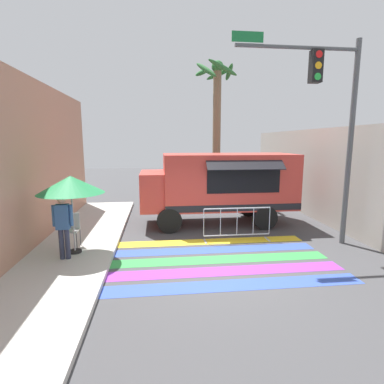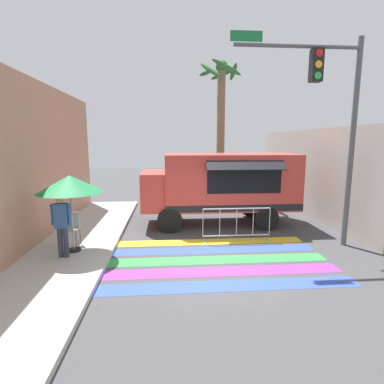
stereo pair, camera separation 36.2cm
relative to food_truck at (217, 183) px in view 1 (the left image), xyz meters
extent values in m
plane|color=#424244|center=(-0.79, -3.85, -1.64)|extent=(60.00, 60.00, 0.00)
cube|color=#B7B5AD|center=(-5.77, -3.85, -1.57)|extent=(4.40, 16.00, 0.13)
cube|color=#A39E93|center=(4.34, -0.85, 0.24)|extent=(0.20, 16.00, 3.76)
cube|color=#334FB2|center=(-0.79, -5.19, -1.63)|extent=(6.40, 0.56, 0.01)
cube|color=purple|center=(-0.79, -4.43, -1.63)|extent=(6.40, 0.56, 0.01)
cube|color=green|center=(-0.79, -3.67, -1.63)|extent=(6.40, 0.56, 0.01)
cube|color=#334FB2|center=(-0.79, -2.91, -1.63)|extent=(6.40, 0.56, 0.01)
cube|color=yellow|center=(-0.79, -2.15, -1.63)|extent=(6.40, 0.56, 0.01)
cube|color=#D13D33|center=(0.46, 0.01, 0.09)|extent=(5.01, 2.26, 2.07)
cube|color=#D13D33|center=(-2.05, 0.01, -0.25)|extent=(1.77, 2.08, 1.40)
cube|color=#1E232D|center=(-2.88, 0.01, 0.10)|extent=(0.06, 1.81, 0.53)
cube|color=black|center=(0.75, -1.14, 0.24)|extent=(2.65, 0.03, 0.93)
cube|color=black|center=(0.75, -1.34, 0.79)|extent=(2.75, 0.43, 0.31)
cube|color=black|center=(0.46, -1.13, -0.77)|extent=(5.01, 0.01, 0.24)
cylinder|color=black|center=(-1.90, -1.03, -1.19)|extent=(0.89, 0.22, 0.89)
cylinder|color=black|center=(-1.90, 1.04, -1.19)|extent=(0.89, 0.22, 0.89)
cylinder|color=black|center=(1.64, -1.03, -1.19)|extent=(0.89, 0.22, 0.89)
cylinder|color=black|center=(1.64, 1.04, -1.19)|extent=(0.89, 0.22, 0.89)
cylinder|color=#515456|center=(3.58, -2.76, 1.45)|extent=(0.16, 0.16, 6.18)
cylinder|color=#515456|center=(1.74, -2.76, 4.23)|extent=(3.68, 0.11, 0.11)
cube|color=black|center=(2.29, -2.79, 3.72)|extent=(0.32, 0.28, 0.90)
cylinder|color=red|center=(2.29, -2.93, 4.02)|extent=(0.20, 0.02, 0.20)
cylinder|color=#F2A519|center=(2.29, -2.93, 3.72)|extent=(0.20, 0.02, 0.20)
cylinder|color=green|center=(2.29, -2.93, 3.42)|extent=(0.20, 0.02, 0.20)
cube|color=#197238|center=(0.25, -2.78, 4.45)|extent=(0.90, 0.02, 0.28)
cylinder|color=black|center=(-4.65, -3.01, -1.48)|extent=(0.36, 0.36, 0.06)
cylinder|color=#B2B2B7|center=(-4.65, -3.01, -0.41)|extent=(0.04, 0.04, 2.18)
cone|color=#268C4C|center=(-4.65, -3.01, 0.44)|extent=(1.79, 1.79, 0.48)
cylinder|color=#4C4C51|center=(-5.08, -2.81, -1.26)|extent=(0.02, 0.02, 0.50)
cylinder|color=#4C4C51|center=(-4.65, -2.81, -1.26)|extent=(0.02, 0.02, 0.50)
cylinder|color=#4C4C51|center=(-5.08, -2.38, -1.26)|extent=(0.02, 0.02, 0.50)
cylinder|color=#4C4C51|center=(-4.65, -2.38, -1.26)|extent=(0.02, 0.02, 0.50)
cube|color=beige|center=(-4.86, -2.59, -0.99)|extent=(0.45, 0.45, 0.03)
cube|color=beige|center=(-4.86, -2.38, -0.74)|extent=(0.45, 0.03, 0.47)
cylinder|color=#2D3347|center=(-4.86, -3.45, -1.09)|extent=(0.13, 0.13, 0.82)
cylinder|color=#2D3347|center=(-4.71, -3.45, -1.09)|extent=(0.13, 0.13, 0.82)
cube|color=#33598C|center=(-4.79, -3.45, -0.35)|extent=(0.34, 0.20, 0.67)
cylinder|color=#33598C|center=(-5.01, -3.45, -0.32)|extent=(0.09, 0.09, 0.57)
cylinder|color=#33598C|center=(-4.57, -3.45, -0.32)|extent=(0.09, 0.09, 0.57)
sphere|color=tan|center=(-4.79, -3.45, 0.13)|extent=(0.23, 0.23, 0.23)
cylinder|color=#B7BABF|center=(0.26, -2.16, -0.54)|extent=(2.20, 0.04, 0.04)
cylinder|color=#B7BABF|center=(0.26, -2.16, -1.44)|extent=(2.20, 0.04, 0.04)
cylinder|color=#B7BABF|center=(-0.84, -2.16, -0.99)|extent=(0.02, 0.02, 0.89)
cylinder|color=#B7BABF|center=(-0.29, -2.16, -0.99)|extent=(0.02, 0.02, 0.89)
cylinder|color=#B7BABF|center=(0.26, -2.16, -0.99)|extent=(0.02, 0.02, 0.89)
cylinder|color=#B7BABF|center=(0.81, -2.16, -0.99)|extent=(0.02, 0.02, 0.89)
cylinder|color=#B7BABF|center=(1.36, -2.16, -0.99)|extent=(0.02, 0.02, 0.89)
cube|color=#B7BABF|center=(-0.79, -2.16, -1.62)|extent=(0.06, 0.44, 0.03)
cube|color=#B7BABF|center=(1.31, -2.16, -1.62)|extent=(0.06, 0.44, 0.03)
cylinder|color=#7A664C|center=(0.82, 4.26, 1.77)|extent=(0.41, 0.41, 6.82)
sphere|color=#2D6B33|center=(0.82, 4.26, 5.33)|extent=(0.60, 0.60, 0.60)
ellipsoid|color=#2D6B33|center=(1.43, 4.28, 5.08)|extent=(0.27, 1.20, 0.79)
ellipsoid|color=#2D6B33|center=(1.05, 4.94, 5.14)|extent=(1.44, 0.70, 0.73)
ellipsoid|color=#2D6B33|center=(0.11, 4.71, 5.14)|extent=(1.09, 1.53, 0.81)
ellipsoid|color=#2D6B33|center=(0.16, 3.80, 5.06)|extent=(1.05, 1.36, 1.03)
ellipsoid|color=#2D6B33|center=(0.92, 3.47, 5.11)|extent=(1.57, 0.44, 0.88)
camera|label=1|loc=(-2.29, -11.40, 1.58)|focal=28.00mm
camera|label=2|loc=(-1.93, -11.44, 1.58)|focal=28.00mm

